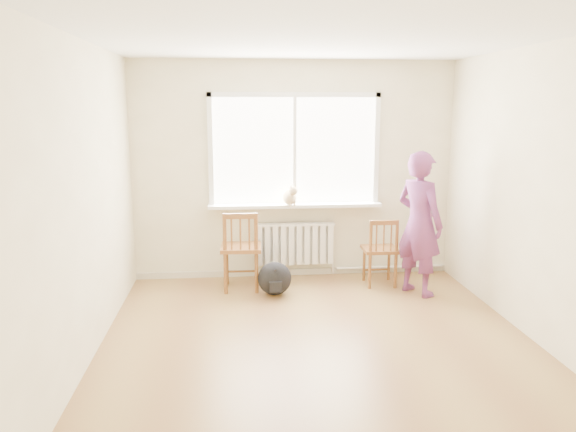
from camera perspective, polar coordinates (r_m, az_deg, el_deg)
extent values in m
plane|color=olive|center=(5.22, 3.32, -13.22)|extent=(4.50, 4.50, 0.00)
plane|color=white|center=(4.78, 3.70, 17.72)|extent=(4.50, 4.50, 0.00)
cube|color=#EFE4BF|center=(7.03, 0.64, 4.62)|extent=(4.00, 0.01, 2.70)
cube|color=white|center=(6.98, 0.66, 6.64)|extent=(2.00, 0.02, 1.30)
cube|color=white|center=(6.94, 0.69, 12.23)|extent=(2.12, 0.05, 0.06)
cube|color=white|center=(6.93, -7.88, 6.50)|extent=(0.06, 0.05, 1.42)
cube|color=white|center=(7.15, 8.97, 6.61)|extent=(0.06, 0.05, 1.42)
cube|color=white|center=(6.96, 0.68, 6.63)|extent=(0.04, 0.05, 1.30)
cube|color=white|center=(6.98, 0.73, 1.09)|extent=(2.15, 0.22, 0.04)
cube|color=white|center=(7.14, 0.66, -2.81)|extent=(1.00, 0.02, 0.55)
cube|color=white|center=(7.10, 0.71, -2.91)|extent=(1.00, 0.10, 0.51)
cube|color=white|center=(7.04, 0.71, -0.86)|extent=(1.00, 0.12, 0.03)
cylinder|color=silver|center=(7.46, 10.29, -5.13)|extent=(1.40, 0.04, 0.04)
cube|color=beige|center=(7.28, 0.63, -5.69)|extent=(4.00, 0.03, 0.08)
cube|color=brown|center=(6.65, -4.80, -3.21)|extent=(0.49, 0.46, 0.04)
cylinder|color=brown|center=(6.89, -3.24, -4.85)|extent=(0.04, 0.04, 0.50)
cylinder|color=brown|center=(6.90, -6.23, -4.88)|extent=(0.04, 0.04, 0.50)
cylinder|color=brown|center=(6.55, -3.22, -5.72)|extent=(0.04, 0.04, 0.50)
cylinder|color=brown|center=(6.56, -6.37, -5.75)|extent=(0.04, 0.04, 0.50)
cylinder|color=brown|center=(6.49, -3.24, -3.83)|extent=(0.04, 0.04, 0.95)
cylinder|color=brown|center=(6.49, -6.41, -3.86)|extent=(0.04, 0.04, 0.95)
cube|color=brown|center=(6.39, -4.89, -0.01)|extent=(0.39, 0.05, 0.06)
cylinder|color=brown|center=(6.43, -3.96, -1.76)|extent=(0.02, 0.02, 0.38)
cylinder|color=brown|center=(6.43, -4.86, -1.77)|extent=(0.02, 0.02, 0.38)
cylinder|color=brown|center=(6.43, -5.76, -1.78)|extent=(0.02, 0.02, 0.38)
cube|color=brown|center=(6.89, 9.34, -3.35)|extent=(0.42, 0.40, 0.04)
cylinder|color=brown|center=(7.14, 10.20, -4.71)|extent=(0.04, 0.04, 0.44)
cylinder|color=brown|center=(7.06, 7.73, -4.80)|extent=(0.04, 0.04, 0.44)
cylinder|color=brown|center=(6.85, 10.87, -5.43)|extent=(0.04, 0.04, 0.44)
cylinder|color=brown|center=(6.77, 8.30, -5.53)|extent=(0.04, 0.04, 0.44)
cylinder|color=brown|center=(6.79, 10.93, -3.84)|extent=(0.04, 0.04, 0.83)
cylinder|color=brown|center=(6.72, 8.35, -3.93)|extent=(0.04, 0.04, 0.83)
cube|color=brown|center=(6.66, 9.76, -0.67)|extent=(0.34, 0.04, 0.05)
cylinder|color=brown|center=(6.72, 10.44, -2.13)|extent=(0.02, 0.02, 0.33)
cylinder|color=brown|center=(6.70, 9.71, -2.15)|extent=(0.02, 0.02, 0.33)
cylinder|color=brown|center=(6.68, 8.98, -2.17)|extent=(0.02, 0.02, 0.33)
imported|color=#BD3F66|center=(6.57, 13.21, -0.75)|extent=(0.66, 0.72, 1.66)
ellipsoid|color=beige|center=(6.88, 0.16, 1.93)|extent=(0.23, 0.30, 0.19)
sphere|color=beige|center=(6.75, 0.53, 2.58)|extent=(0.11, 0.11, 0.11)
cone|color=beige|center=(6.74, 0.31, 3.01)|extent=(0.03, 0.03, 0.04)
cone|color=beige|center=(6.76, 0.76, 3.04)|extent=(0.03, 0.03, 0.04)
cylinder|color=beige|center=(7.02, -0.23, 1.63)|extent=(0.07, 0.17, 0.02)
cylinder|color=beige|center=(6.79, 0.22, 1.40)|extent=(0.02, 0.02, 0.10)
cylinder|color=beige|center=(6.81, 0.67, 1.42)|extent=(0.02, 0.02, 0.10)
ellipsoid|color=black|center=(6.50, -1.37, -6.37)|extent=(0.40, 0.30, 0.39)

